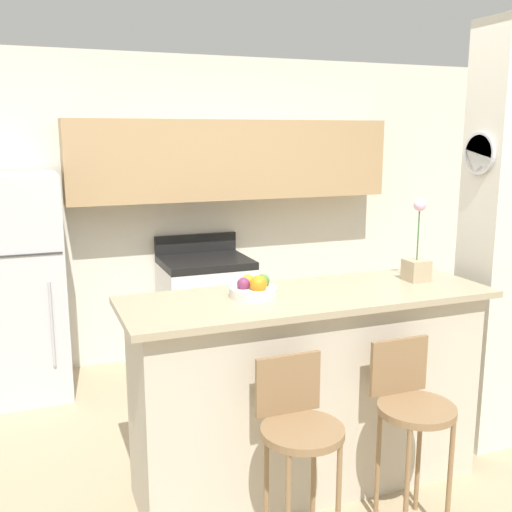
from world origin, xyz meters
name	(u,v)px	position (x,y,z in m)	size (l,w,h in m)	color
ground_plane	(306,481)	(0.00, 0.00, 0.00)	(14.00, 14.00, 0.00)	tan
wall_back	(209,190)	(0.11, 2.16, 1.45)	(5.60, 0.38, 2.55)	silver
pillar_right	(498,242)	(1.27, 0.03, 1.28)	(0.38, 0.32, 2.55)	silver
counter_bar	(308,390)	(0.00, 0.00, 0.55)	(1.98, 0.66, 1.09)	beige
refrigerator	(17,287)	(-1.45, 1.85, 0.82)	(0.66, 0.69, 1.64)	silver
stove_range	(206,311)	(-0.01, 1.89, 0.46)	(0.71, 0.61, 1.07)	white
bar_stool_left	(299,431)	(-0.30, -0.52, 0.62)	(0.37, 0.37, 0.93)	olive
bar_stool_right	(411,409)	(0.30, -0.52, 0.62)	(0.37, 0.37, 0.93)	olive
orchid_vase	(417,260)	(0.70, 0.04, 1.21)	(0.13, 0.13, 0.47)	tan
fruit_bowl	(254,289)	(-0.29, 0.05, 1.13)	(0.25, 0.25, 0.12)	silver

